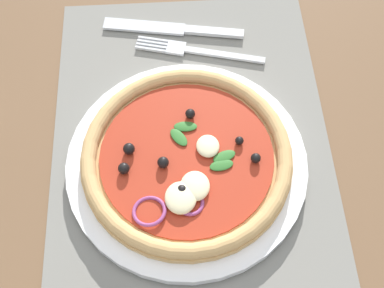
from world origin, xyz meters
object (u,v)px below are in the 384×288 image
plate (187,163)px  pizza (187,157)px  fork (193,50)px  knife (172,29)px

plate → pizza: size_ratio=1.15×
fork → pizza: bearing=98.1°
fork → knife: bearing=-42.1°
knife → pizza: bearing=101.9°
plate → knife: 21.80cm
pizza → knife: (21.89, 0.96, -2.22)cm
plate → pizza: (-0.11, 0.01, 1.78)cm
knife → fork: bearing=133.5°
plate → fork: size_ratio=1.62×
plate → knife: bearing=2.6°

